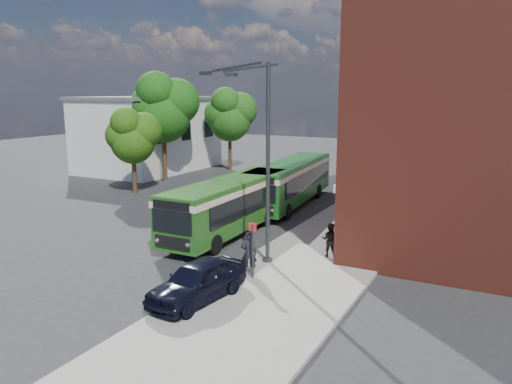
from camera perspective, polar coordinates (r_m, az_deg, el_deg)
The scene contains 16 objects.
ground at distance 27.26m, azimuth -6.67°, elevation -5.25°, with size 120.00×120.00×0.00m, color #2A2A2C.
pavement at distance 31.49m, azimuth 12.41°, elevation -3.03°, with size 6.00×48.00×0.15m, color gray.
kerb_line at distance 32.40m, azimuth 7.20°, elevation -2.57°, with size 0.12×48.00×0.01m, color beige.
brick_office at distance 33.54m, azimuth 26.55°, elevation 8.84°, with size 12.10×26.00×14.20m.
white_building at distance 51.54m, azimuth -12.12°, elevation 6.57°, with size 9.40×13.40×7.30m.
flagpole at distance 44.08m, azimuth -10.75°, elevation 7.51°, with size 0.95×0.10×9.00m.
street_lamp at distance 22.13m, azimuth 0.53°, elevation 3.65°, with size 2.96×2.38×9.00m.
bus_stop_sign at distance 20.60m, azimuth -0.39°, elevation -6.31°, with size 0.35×0.08×2.52m.
bus_front at distance 27.42m, azimuth -3.14°, elevation -1.14°, with size 2.77×10.68×3.02m.
bus_rear at distance 34.65m, azimuth 3.94°, elevation 1.50°, with size 3.59×12.00×3.02m.
parked_car at distance 18.89m, azimuth -6.71°, elevation -10.04°, with size 1.76×4.37×1.49m, color black.
pedestrian_a at distance 21.14m, azimuth -0.83°, elevation -7.02°, with size 0.69×0.45×1.89m, color black.
pedestrian_b at distance 23.72m, azimuth 8.44°, elevation -5.42°, with size 0.79×0.62×1.63m, color black.
tree_left at distance 39.25m, azimuth -13.92°, elevation 6.30°, with size 3.94×3.75×6.66m.
tree_mid at distance 44.86m, azimuth -10.55°, elevation 9.53°, with size 5.64×5.36×9.52m.
tree_right at distance 50.02m, azimuth -3.00°, elevation 8.88°, with size 4.88×4.64×8.24m.
Camera 1 is at (14.83, -21.52, 7.77)m, focal length 35.00 mm.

